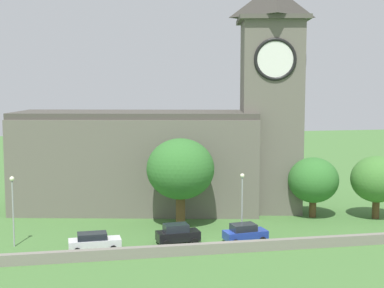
{
  "coord_description": "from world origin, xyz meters",
  "views": [
    {
      "loc": [
        -12.28,
        -49.71,
        15.25
      ],
      "look_at": [
        -1.46,
        6.53,
        8.89
      ],
      "focal_mm": 52.16,
      "sensor_mm": 36.0,
      "label": 1
    }
  ],
  "objects_px": {
    "streetlamp_west_end": "(13,200)",
    "car_white": "(94,241)",
    "tree_riverside_west": "(377,179)",
    "car_black": "(177,234)",
    "tree_riverside_east": "(180,169)",
    "car_blue": "(245,233)",
    "streetlamp_west_mid": "(242,194)",
    "tree_churchyard": "(313,180)",
    "church": "(173,143)"
  },
  "relations": [
    {
      "from": "streetlamp_west_end",
      "to": "car_white",
      "type": "bearing_deg",
      "value": -19.3
    },
    {
      "from": "car_white",
      "to": "tree_riverside_west",
      "type": "distance_m",
      "value": 32.16
    },
    {
      "from": "car_black",
      "to": "streetlamp_west_end",
      "type": "bearing_deg",
      "value": 172.58
    },
    {
      "from": "car_white",
      "to": "car_black",
      "type": "xyz_separation_m",
      "value": [
        7.8,
        0.59,
        0.13
      ]
    },
    {
      "from": "streetlamp_west_end",
      "to": "tree_riverside_west",
      "type": "relative_size",
      "value": 0.94
    },
    {
      "from": "tree_riverside_west",
      "to": "tree_riverside_east",
      "type": "bearing_deg",
      "value": 177.92
    },
    {
      "from": "car_blue",
      "to": "streetlamp_west_mid",
      "type": "distance_m",
      "value": 4.13
    },
    {
      "from": "tree_churchyard",
      "to": "car_black",
      "type": "bearing_deg",
      "value": -155.94
    },
    {
      "from": "car_blue",
      "to": "streetlamp_west_mid",
      "type": "xyz_separation_m",
      "value": [
        0.38,
        2.38,
        3.35
      ]
    },
    {
      "from": "car_blue",
      "to": "streetlamp_west_mid",
      "type": "relative_size",
      "value": 0.68
    },
    {
      "from": "car_black",
      "to": "car_blue",
      "type": "height_order",
      "value": "car_black"
    },
    {
      "from": "church",
      "to": "tree_riverside_east",
      "type": "distance_m",
      "value": 8.53
    },
    {
      "from": "streetlamp_west_mid",
      "to": "tree_churchyard",
      "type": "distance_m",
      "value": 11.63
    },
    {
      "from": "car_black",
      "to": "car_blue",
      "type": "relative_size",
      "value": 0.98
    },
    {
      "from": "tree_riverside_west",
      "to": "tree_riverside_east",
      "type": "distance_m",
      "value": 22.23
    },
    {
      "from": "car_white",
      "to": "tree_riverside_east",
      "type": "bearing_deg",
      "value": 37.25
    },
    {
      "from": "church",
      "to": "car_black",
      "type": "xyz_separation_m",
      "value": [
        -1.93,
        -14.71,
        -7.0
      ]
    },
    {
      "from": "streetlamp_west_mid",
      "to": "car_blue",
      "type": "bearing_deg",
      "value": -99.05
    },
    {
      "from": "streetlamp_west_end",
      "to": "tree_riverside_east",
      "type": "xyz_separation_m",
      "value": [
        16.5,
        4.43,
        1.66
      ]
    },
    {
      "from": "car_blue",
      "to": "tree_churchyard",
      "type": "relative_size",
      "value": 0.63
    },
    {
      "from": "car_white",
      "to": "car_blue",
      "type": "xyz_separation_m",
      "value": [
        14.21,
        -0.16,
        0.08
      ]
    },
    {
      "from": "car_black",
      "to": "tree_riverside_east",
      "type": "bearing_deg",
      "value": 77.69
    },
    {
      "from": "car_black",
      "to": "church",
      "type": "bearing_deg",
      "value": 82.54
    },
    {
      "from": "streetlamp_west_end",
      "to": "car_blue",
      "type": "bearing_deg",
      "value": -7.2
    },
    {
      "from": "car_white",
      "to": "tree_churchyard",
      "type": "distance_m",
      "value": 26.14
    },
    {
      "from": "car_blue",
      "to": "tree_riverside_west",
      "type": "xyz_separation_m",
      "value": [
        17.14,
        6.35,
        3.54
      ]
    },
    {
      "from": "tree_churchyard",
      "to": "car_white",
      "type": "bearing_deg",
      "value": -161.78
    },
    {
      "from": "streetlamp_west_end",
      "to": "streetlamp_west_mid",
      "type": "height_order",
      "value": "streetlamp_west_end"
    },
    {
      "from": "car_white",
      "to": "car_black",
      "type": "height_order",
      "value": "car_black"
    },
    {
      "from": "tree_riverside_west",
      "to": "car_black",
      "type": "bearing_deg",
      "value": -166.63
    },
    {
      "from": "car_white",
      "to": "streetlamp_west_mid",
      "type": "xyz_separation_m",
      "value": [
        14.59,
        2.22,
        3.43
      ]
    },
    {
      "from": "car_black",
      "to": "streetlamp_west_end",
      "type": "distance_m",
      "value": 15.63
    },
    {
      "from": "church",
      "to": "streetlamp_west_end",
      "type": "relative_size",
      "value": 5.33
    },
    {
      "from": "car_blue",
      "to": "tree_riverside_east",
      "type": "bearing_deg",
      "value": 125.03
    },
    {
      "from": "tree_riverside_east",
      "to": "car_blue",
      "type": "bearing_deg",
      "value": -54.97
    },
    {
      "from": "car_white",
      "to": "car_black",
      "type": "bearing_deg",
      "value": 4.35
    },
    {
      "from": "tree_riverside_east",
      "to": "car_white",
      "type": "bearing_deg",
      "value": -142.75
    },
    {
      "from": "tree_riverside_west",
      "to": "tree_churchyard",
      "type": "distance_m",
      "value": 7.0
    },
    {
      "from": "car_black",
      "to": "car_blue",
      "type": "bearing_deg",
      "value": -6.68
    },
    {
      "from": "church",
      "to": "car_blue",
      "type": "bearing_deg",
      "value": -73.83
    },
    {
      "from": "car_blue",
      "to": "tree_riverside_east",
      "type": "xyz_separation_m",
      "value": [
        -5.01,
        7.15,
        5.22
      ]
    },
    {
      "from": "car_white",
      "to": "church",
      "type": "bearing_deg",
      "value": 57.57
    },
    {
      "from": "car_blue",
      "to": "tree_churchyard",
      "type": "height_order",
      "value": "tree_churchyard"
    },
    {
      "from": "tree_churchyard",
      "to": "car_blue",
      "type": "bearing_deg",
      "value": -141.56
    },
    {
      "from": "car_black",
      "to": "tree_riverside_west",
      "type": "xyz_separation_m",
      "value": [
        23.55,
        5.6,
        3.49
      ]
    },
    {
      "from": "car_white",
      "to": "tree_riverside_west",
      "type": "height_order",
      "value": "tree_riverside_west"
    },
    {
      "from": "car_white",
      "to": "tree_riverside_west",
      "type": "bearing_deg",
      "value": 11.17
    },
    {
      "from": "church",
      "to": "streetlamp_west_end",
      "type": "bearing_deg",
      "value": -143.19
    },
    {
      "from": "car_black",
      "to": "tree_riverside_west",
      "type": "bearing_deg",
      "value": 13.37
    },
    {
      "from": "car_black",
      "to": "tree_riverside_east",
      "type": "distance_m",
      "value": 8.34
    }
  ]
}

